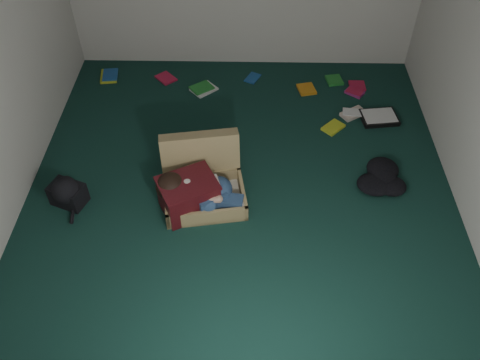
{
  "coord_description": "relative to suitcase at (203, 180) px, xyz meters",
  "views": [
    {
      "loc": [
        0.06,
        -3.22,
        3.52
      ],
      "look_at": [
        0.0,
        -0.15,
        0.35
      ],
      "focal_mm": 38.0,
      "sensor_mm": 36.0,
      "label": 1
    }
  ],
  "objects": [
    {
      "name": "person",
      "position": [
        -0.02,
        -0.19,
        0.04
      ],
      "size": [
        0.8,
        0.39,
        0.33
      ],
      "rotation": [
        0.0,
        0.0,
        0.16
      ],
      "color": "silver",
      "rests_on": "suitcase"
    },
    {
      "name": "floor",
      "position": [
        0.35,
        -0.02,
        -0.16
      ],
      "size": [
        4.5,
        4.5,
        0.0
      ],
      "primitive_type": "plane",
      "color": "#113029",
      "rests_on": "ground"
    },
    {
      "name": "maroon_bin",
      "position": [
        -0.11,
        -0.2,
        0.01
      ],
      "size": [
        0.62,
        0.57,
        0.34
      ],
      "rotation": [
        0.0,
        0.0,
        0.47
      ],
      "color": "#450E13",
      "rests_on": "floor"
    },
    {
      "name": "paper_tray",
      "position": [
        1.84,
        1.12,
        -0.13
      ],
      "size": [
        0.42,
        0.34,
        0.05
      ],
      "rotation": [
        0.0,
        0.0,
        0.13
      ],
      "color": "black",
      "rests_on": "floor"
    },
    {
      "name": "backpack",
      "position": [
        -1.23,
        -0.15,
        -0.05
      ],
      "size": [
        0.46,
        0.42,
        0.23
      ],
      "primitive_type": null,
      "rotation": [
        0.0,
        0.0,
        -0.37
      ],
      "color": "black",
      "rests_on": "floor"
    },
    {
      "name": "book_scatter",
      "position": [
        0.72,
        1.61,
        -0.15
      ],
      "size": [
        3.2,
        1.18,
        0.02
      ],
      "color": "#BDCA23",
      "rests_on": "floor"
    },
    {
      "name": "clothing_pile",
      "position": [
        1.71,
        0.16,
        -0.09
      ],
      "size": [
        0.43,
        0.35,
        0.14
      ],
      "primitive_type": null,
      "rotation": [
        0.0,
        0.0,
        -0.01
      ],
      "color": "black",
      "rests_on": "floor"
    },
    {
      "name": "suitcase",
      "position": [
        0.0,
        0.0,
        0.0
      ],
      "size": [
        0.83,
        0.81,
        0.53
      ],
      "rotation": [
        0.0,
        0.0,
        0.16
      ],
      "color": "tan",
      "rests_on": "floor"
    }
  ]
}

